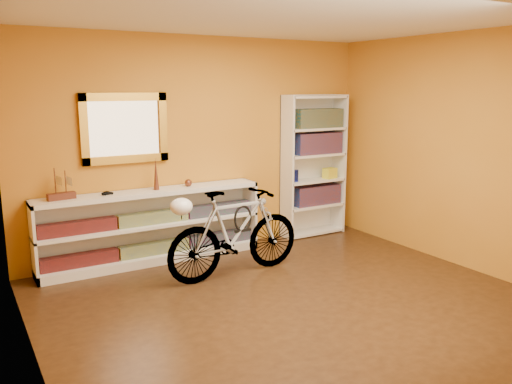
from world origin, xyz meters
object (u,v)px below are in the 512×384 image
bicycle (235,232)px  helmet (181,207)px  console_unit (153,226)px  bookcase (314,166)px

bicycle → helmet: size_ratio=7.11×
console_unit → bicycle: bicycle is taller
console_unit → helmet: helmet is taller
console_unit → bicycle: bearing=-54.9°
bookcase → bicycle: size_ratio=1.17×
bookcase → bicycle: (-1.69, -0.89, -0.47)m
bicycle → helmet: bicycle is taller
helmet → bicycle: bearing=2.6°
bicycle → helmet: bearing=90.0°
bookcase → console_unit: bearing=-179.4°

